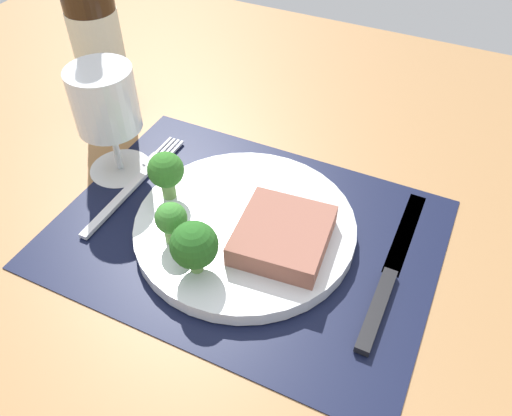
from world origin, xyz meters
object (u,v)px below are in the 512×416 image
(plate, at_px, (245,227))
(knife, at_px, (389,276))
(fork, at_px, (136,182))
(wine_glass, at_px, (106,107))
(steak, at_px, (283,235))
(wine_bottle, at_px, (94,28))

(plate, height_order, knife, plate)
(plate, xyz_separation_m, knife, (0.16, 0.01, -0.00))
(fork, bearing_deg, plate, -6.76)
(fork, bearing_deg, knife, -3.12)
(knife, xyz_separation_m, wine_glass, (-0.35, 0.03, 0.09))
(steak, relative_size, fork, 0.50)
(plate, bearing_deg, wine_bottle, 153.83)
(wine_glass, bearing_deg, wine_bottle, 131.07)
(fork, height_order, wine_glass, wine_glass)
(plate, relative_size, knife, 1.04)
(plate, height_order, wine_bottle, wine_bottle)
(fork, xyz_separation_m, wine_bottle, (-0.13, 0.13, 0.11))
(steak, height_order, knife, steak)
(steak, bearing_deg, knife, 8.29)
(knife, xyz_separation_m, wine_bottle, (-0.44, 0.13, 0.11))
(fork, relative_size, wine_glass, 1.39)
(steak, relative_size, wine_glass, 0.69)
(knife, bearing_deg, steak, -169.39)
(plate, bearing_deg, fork, 174.72)
(wine_glass, bearing_deg, knife, -4.28)
(fork, bearing_deg, steak, -8.52)
(wine_glass, bearing_deg, steak, -10.04)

